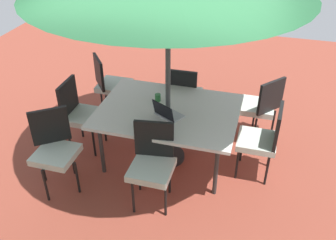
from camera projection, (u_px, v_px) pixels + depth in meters
ground_plane at (168, 158)px, 5.03m from camera, size 10.00×10.00×0.02m
dining_table at (168, 113)px, 4.63m from camera, size 1.72×1.28×0.76m
chair_east at (80, 112)px, 4.95m from camera, size 0.46×0.46×0.98m
chair_west at (263, 138)px, 4.46m from camera, size 0.47×0.46×0.98m
chair_southwest at (261, 105)px, 5.10m from camera, size 0.59×0.58×0.98m
chair_south at (183, 93)px, 5.36m from camera, size 0.46×0.47×0.98m
chair_southeast at (110, 83)px, 5.64m from camera, size 0.58×0.58×0.98m
chair_north at (152, 162)px, 4.09m from camera, size 0.48×0.49×0.98m
chair_northeast at (54, 147)px, 4.31m from camera, size 0.58×0.58×0.98m
laptop at (167, 113)px, 4.44m from camera, size 0.40×0.37×0.21m
cup at (158, 97)px, 4.76m from camera, size 0.07×0.07×0.09m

